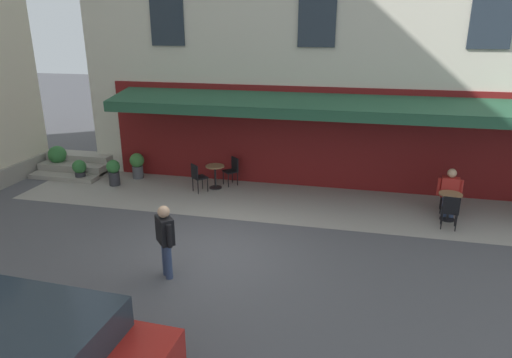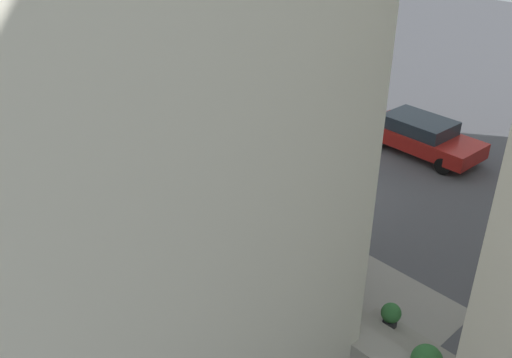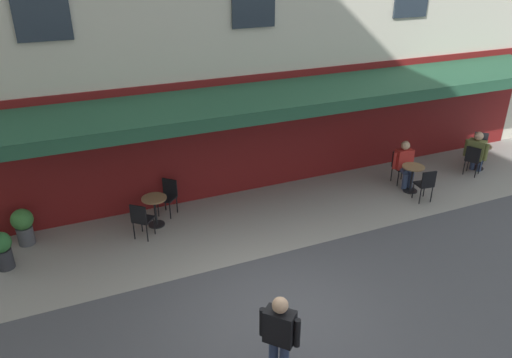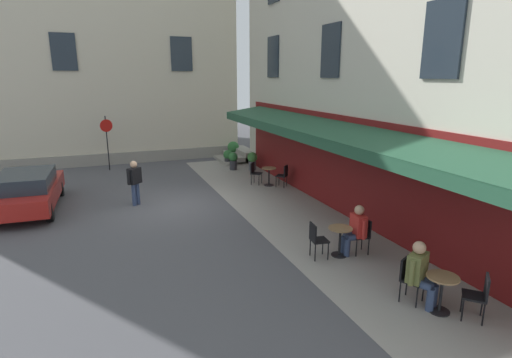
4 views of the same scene
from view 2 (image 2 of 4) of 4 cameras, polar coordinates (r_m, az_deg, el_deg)
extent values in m
plane|color=#4C4C51|center=(18.64, 5.30, -0.31)|extent=(70.00, 70.00, 0.00)
cube|color=gray|center=(18.86, -9.10, -0.19)|extent=(20.50, 3.20, 0.01)
cube|color=maroon|center=(17.24, -13.31, 2.47)|extent=(16.00, 0.06, 3.20)
cube|color=#235138|center=(17.12, -11.42, 7.07)|extent=(15.00, 1.70, 0.36)
cube|color=#235138|center=(17.61, -9.07, 7.10)|extent=(15.00, 0.04, 0.28)
cube|color=#232D38|center=(18.98, -19.89, 15.52)|extent=(1.10, 0.06, 1.70)
cube|color=#232D38|center=(14.91, -12.14, 13.34)|extent=(1.10, 0.06, 1.70)
cube|color=#232D38|center=(11.32, 0.60, 9.17)|extent=(1.10, 0.06, 1.70)
cube|color=gray|center=(12.72, 14.86, -16.97)|extent=(2.40, 1.40, 0.15)
cube|color=gray|center=(12.39, 14.00, -17.35)|extent=(2.40, 1.05, 0.30)
cylinder|color=black|center=(22.92, -16.75, 4.33)|extent=(0.40, 0.40, 0.03)
cylinder|color=black|center=(22.79, -16.87, 5.12)|extent=(0.06, 0.06, 0.72)
cylinder|color=#99754C|center=(22.65, -17.00, 5.98)|extent=(0.60, 0.60, 0.03)
cylinder|color=black|center=(22.75, -15.80, 4.86)|extent=(0.03, 0.03, 0.45)
cylinder|color=black|center=(22.50, -16.29, 4.52)|extent=(0.03, 0.03, 0.45)
cylinder|color=black|center=(22.56, -15.09, 4.76)|extent=(0.03, 0.03, 0.45)
cylinder|color=black|center=(22.31, -15.57, 4.42)|extent=(0.03, 0.03, 0.45)
cube|color=black|center=(22.44, -15.77, 5.21)|extent=(0.54, 0.54, 0.04)
cube|color=black|center=(22.25, -15.46, 5.70)|extent=(0.22, 0.37, 0.42)
cylinder|color=black|center=(22.83, -17.86, 4.63)|extent=(0.03, 0.03, 0.45)
cylinder|color=black|center=(23.12, -17.59, 4.97)|extent=(0.03, 0.03, 0.45)
cylinder|color=black|center=(22.95, -18.65, 4.62)|extent=(0.03, 0.03, 0.45)
cylinder|color=black|center=(23.24, -18.38, 4.97)|extent=(0.03, 0.03, 0.45)
cube|color=black|center=(22.94, -18.21, 5.36)|extent=(0.57, 0.57, 0.04)
cube|color=black|center=(22.92, -18.72, 5.88)|extent=(0.31, 0.31, 0.42)
cylinder|color=black|center=(20.77, -12.07, 2.37)|extent=(0.40, 0.40, 0.03)
cylinder|color=black|center=(20.62, -12.17, 3.23)|extent=(0.06, 0.06, 0.72)
cylinder|color=#99754C|center=(20.47, -12.27, 4.18)|extent=(0.60, 0.60, 0.03)
cylinder|color=black|center=(20.95, -11.38, 3.32)|extent=(0.03, 0.03, 0.45)
cylinder|color=black|center=(20.66, -10.98, 3.00)|extent=(0.03, 0.03, 0.45)
cylinder|color=black|center=(21.07, -10.54, 3.56)|extent=(0.03, 0.03, 0.45)
cylinder|color=black|center=(20.79, -10.13, 3.24)|extent=(0.03, 0.03, 0.45)
cube|color=black|center=(20.77, -10.82, 3.89)|extent=(0.45, 0.45, 0.04)
cube|color=black|center=(20.74, -10.43, 4.60)|extent=(0.40, 0.09, 0.42)
cylinder|color=black|center=(20.40, -12.88, 2.45)|extent=(0.03, 0.03, 0.45)
cylinder|color=black|center=(20.69, -13.28, 2.78)|extent=(0.03, 0.03, 0.45)
cylinder|color=black|center=(20.29, -13.75, 2.19)|extent=(0.03, 0.03, 0.45)
cylinder|color=black|center=(20.58, -14.13, 2.52)|extent=(0.03, 0.03, 0.45)
cube|color=black|center=(20.39, -13.59, 3.10)|extent=(0.44, 0.44, 0.04)
cube|color=black|center=(20.23, -14.12, 3.56)|extent=(0.40, 0.08, 0.42)
cylinder|color=black|center=(15.40, -1.51, -6.95)|extent=(0.40, 0.40, 0.03)
cylinder|color=black|center=(15.21, -1.53, -5.89)|extent=(0.06, 0.06, 0.72)
cylinder|color=#99754C|center=(15.00, -1.55, -4.71)|extent=(0.60, 0.60, 0.03)
cylinder|color=black|center=(15.42, -0.10, -5.93)|extent=(0.03, 0.03, 0.45)
cylinder|color=black|center=(15.15, -0.08, -6.66)|extent=(0.03, 0.03, 0.45)
cylinder|color=black|center=(15.43, 1.16, -5.91)|extent=(0.03, 0.03, 0.45)
cylinder|color=black|center=(15.16, 1.22, -6.64)|extent=(0.03, 0.03, 0.45)
cube|color=black|center=(15.15, 0.55, -5.52)|extent=(0.56, 0.56, 0.04)
cube|color=black|center=(15.03, 1.25, -4.78)|extent=(0.33, 0.30, 0.42)
cylinder|color=black|center=(15.17, -3.00, -6.64)|extent=(0.03, 0.03, 0.45)
cylinder|color=black|center=(15.45, -2.90, -5.91)|extent=(0.03, 0.03, 0.45)
cylinder|color=black|center=(15.20, -4.29, -6.60)|extent=(0.03, 0.03, 0.45)
cylinder|color=black|center=(15.48, -4.16, -5.88)|extent=(0.03, 0.03, 0.45)
cube|color=black|center=(15.18, -3.62, -5.50)|extent=(0.57, 0.57, 0.04)
cube|color=black|center=(15.07, -4.33, -4.76)|extent=(0.31, 0.31, 0.42)
cylinder|color=navy|center=(20.54, -12.43, 2.71)|extent=(0.15, 0.15, 0.47)
cylinder|color=navy|center=(20.38, -12.92, 3.23)|extent=(0.19, 0.34, 0.15)
cylinder|color=navy|center=(20.69, -12.64, 2.89)|extent=(0.15, 0.15, 0.47)
cylinder|color=navy|center=(20.53, -13.13, 3.40)|extent=(0.19, 0.34, 0.15)
cube|color=red|center=(20.28, -13.53, 3.91)|extent=(0.49, 0.31, 0.56)
sphere|color=tan|center=(20.12, -13.65, 4.95)|extent=(0.25, 0.25, 0.25)
cylinder|color=red|center=(20.05, -13.19, 3.61)|extent=(0.10, 0.10, 0.49)
cylinder|color=red|center=(20.53, -13.84, 4.12)|extent=(0.10, 0.10, 0.49)
cylinder|color=navy|center=(22.82, -16.38, 4.87)|extent=(0.15, 0.15, 0.47)
cylinder|color=navy|center=(22.63, -16.12, 5.41)|extent=(0.37, 0.30, 0.16)
cylinder|color=navy|center=(22.68, -16.65, 4.69)|extent=(0.15, 0.15, 0.47)
cylinder|color=navy|center=(22.49, -16.39, 5.23)|extent=(0.37, 0.30, 0.16)
cube|color=olive|center=(22.36, -16.00, 5.95)|extent=(0.45, 0.54, 0.57)
sphere|color=tan|center=(22.21, -16.14, 6.93)|extent=(0.25, 0.25, 0.25)
cylinder|color=olive|center=(22.58, -15.58, 6.18)|extent=(0.10, 0.10, 0.51)
cylinder|color=olive|center=(22.15, -16.41, 5.63)|extent=(0.10, 0.10, 0.51)
cylinder|color=navy|center=(19.09, 9.27, 1.49)|extent=(0.15, 0.15, 0.78)
cylinder|color=navy|center=(18.93, 9.30, 1.25)|extent=(0.15, 0.15, 0.78)
cube|color=black|center=(18.72, 9.44, 3.19)|extent=(0.50, 0.51, 0.55)
sphere|color=tan|center=(18.56, 9.54, 4.30)|extent=(0.24, 0.24, 0.24)
cylinder|color=black|center=(18.98, 9.39, 3.50)|extent=(0.10, 0.10, 0.49)
cylinder|color=black|center=(18.48, 9.48, 2.78)|extent=(0.10, 0.10, 0.49)
cylinder|color=#4C4C51|center=(13.47, 5.63, -12.09)|extent=(0.36, 0.36, 0.43)
sphere|color=#3D7A38|center=(13.20, 5.72, -10.71)|extent=(0.48, 0.48, 0.48)
cylinder|color=#2D2D33|center=(13.19, 13.56, -14.36)|extent=(0.33, 0.33, 0.30)
sphere|color=#2D6B33|center=(12.96, 13.74, -13.24)|extent=(0.45, 0.45, 0.45)
cylinder|color=#2D2D33|center=(13.78, 9.31, -11.23)|extent=(0.35, 0.35, 0.45)
sphere|color=#2D6B33|center=(13.52, 9.45, -9.90)|extent=(0.44, 0.44, 0.44)
cube|color=#A81E19|center=(21.17, 16.72, 3.97)|extent=(4.36, 1.95, 0.55)
cube|color=#232D38|center=(21.07, 16.47, 5.42)|extent=(2.46, 1.68, 0.48)
cylinder|color=black|center=(20.00, 18.72, 1.29)|extent=(0.60, 0.20, 0.60)
cylinder|color=black|center=(21.29, 21.02, 2.55)|extent=(0.60, 0.20, 0.60)
cylinder|color=black|center=(21.40, 12.23, 4.01)|extent=(0.60, 0.20, 0.60)
cylinder|color=black|center=(22.62, 14.75, 5.07)|extent=(0.60, 0.20, 0.60)
camera|label=1|loc=(25.64, 14.76, 18.72)|focal=31.66mm
camera|label=3|loc=(20.26, 25.90, 17.94)|focal=34.25mm
camera|label=4|loc=(28.75, -12.39, 18.85)|focal=28.35mm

